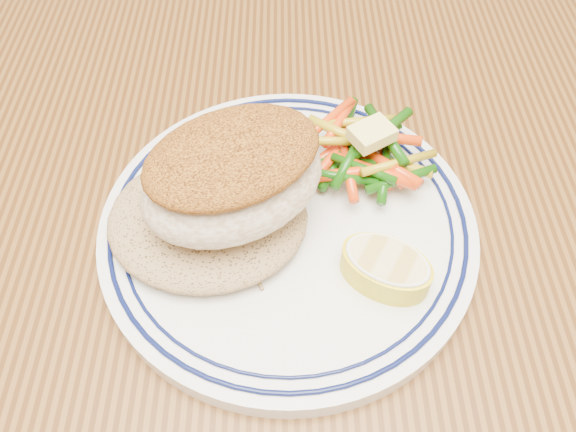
{
  "coord_description": "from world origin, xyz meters",
  "views": [
    {
      "loc": [
        -0.05,
        -0.21,
        1.06
      ],
      "look_at": [
        -0.04,
        0.01,
        0.77
      ],
      "focal_mm": 35.0,
      "sensor_mm": 36.0,
      "label": 1
    }
  ],
  "objects_px": {
    "vegetable_pile": "(361,152)",
    "fish_fillet": "(233,176)",
    "dining_table": "(341,306)",
    "plate": "(288,225)",
    "rice_pilaf": "(207,215)",
    "lemon_wedge": "(386,267)"
  },
  "relations": [
    {
      "from": "vegetable_pile",
      "to": "lemon_wedge",
      "type": "height_order",
      "value": "vegetable_pile"
    },
    {
      "from": "fish_fillet",
      "to": "plate",
      "type": "bearing_deg",
      "value": 2.59
    },
    {
      "from": "rice_pilaf",
      "to": "lemon_wedge",
      "type": "relative_size",
      "value": 1.82
    },
    {
      "from": "vegetable_pile",
      "to": "fish_fillet",
      "type": "bearing_deg",
      "value": -149.22
    },
    {
      "from": "fish_fillet",
      "to": "vegetable_pile",
      "type": "bearing_deg",
      "value": 30.78
    },
    {
      "from": "dining_table",
      "to": "plate",
      "type": "bearing_deg",
      "value": 173.33
    },
    {
      "from": "fish_fillet",
      "to": "rice_pilaf",
      "type": "bearing_deg",
      "value": -172.7
    },
    {
      "from": "dining_table",
      "to": "fish_fillet",
      "type": "distance_m",
      "value": 0.18
    },
    {
      "from": "dining_table",
      "to": "lemon_wedge",
      "type": "height_order",
      "value": "lemon_wedge"
    },
    {
      "from": "dining_table",
      "to": "rice_pilaf",
      "type": "bearing_deg",
      "value": 179.31
    },
    {
      "from": "rice_pilaf",
      "to": "vegetable_pile",
      "type": "relative_size",
      "value": 1.25
    },
    {
      "from": "fish_fillet",
      "to": "lemon_wedge",
      "type": "distance_m",
      "value": 0.1
    },
    {
      "from": "dining_table",
      "to": "rice_pilaf",
      "type": "height_order",
      "value": "rice_pilaf"
    },
    {
      "from": "dining_table",
      "to": "plate",
      "type": "height_order",
      "value": "plate"
    },
    {
      "from": "plate",
      "to": "fish_fillet",
      "type": "bearing_deg",
      "value": -177.41
    },
    {
      "from": "dining_table",
      "to": "vegetable_pile",
      "type": "height_order",
      "value": "vegetable_pile"
    },
    {
      "from": "rice_pilaf",
      "to": "lemon_wedge",
      "type": "distance_m",
      "value": 0.12
    },
    {
      "from": "rice_pilaf",
      "to": "vegetable_pile",
      "type": "xyz_separation_m",
      "value": [
        0.1,
        0.05,
        0.0
      ]
    },
    {
      "from": "dining_table",
      "to": "fish_fillet",
      "type": "bearing_deg",
      "value": 177.29
    },
    {
      "from": "plate",
      "to": "lemon_wedge",
      "type": "xyz_separation_m",
      "value": [
        0.06,
        -0.04,
        0.02
      ]
    },
    {
      "from": "vegetable_pile",
      "to": "lemon_wedge",
      "type": "relative_size",
      "value": 1.46
    },
    {
      "from": "vegetable_pile",
      "to": "rice_pilaf",
      "type": "bearing_deg",
      "value": -153.03
    }
  ]
}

